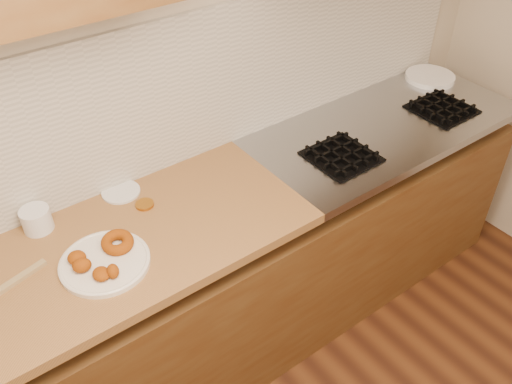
# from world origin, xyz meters

# --- Properties ---
(wall_back) EXTENTS (4.00, 0.02, 2.70)m
(wall_back) POSITION_xyz_m (0.00, 2.00, 1.35)
(wall_back) COLOR beige
(wall_back) RESTS_ON ground
(base_cabinet) EXTENTS (3.60, 0.60, 0.77)m
(base_cabinet) POSITION_xyz_m (0.00, 1.69, 0.39)
(base_cabinet) COLOR #53391B
(base_cabinet) RESTS_ON floor
(stovetop) EXTENTS (1.30, 0.62, 0.04)m
(stovetop) POSITION_xyz_m (1.15, 1.69, 0.88)
(stovetop) COLOR #9EA0A5
(stovetop) RESTS_ON base_cabinet
(backsplash) EXTENTS (3.60, 0.02, 0.60)m
(backsplash) POSITION_xyz_m (0.00, 1.99, 1.20)
(backsplash) COLOR #BCB6A7
(backsplash) RESTS_ON wall_back
(burner_grates) EXTENTS (0.91, 0.26, 0.03)m
(burner_grates) POSITION_xyz_m (1.13, 1.61, 0.91)
(burner_grates) COLOR black
(burner_grates) RESTS_ON stovetop
(donut_plate) EXTENTS (0.29, 0.29, 0.02)m
(donut_plate) POSITION_xyz_m (-0.25, 1.62, 0.91)
(donut_plate) COLOR silver
(donut_plate) RESTS_ON butcher_block
(ring_donut) EXTENTS (0.11, 0.11, 0.05)m
(ring_donut) POSITION_xyz_m (-0.18, 1.66, 0.94)
(ring_donut) COLOR #8D4509
(ring_donut) RESTS_ON donut_plate
(fried_dough_chunks) EXTENTS (0.13, 0.19, 0.05)m
(fried_dough_chunks) POSITION_xyz_m (-0.30, 1.61, 0.94)
(fried_dough_chunks) COLOR #8D4509
(fried_dough_chunks) RESTS_ON donut_plate
(plastic_tub) EXTENTS (0.11, 0.11, 0.09)m
(plastic_tub) POSITION_xyz_m (-0.36, 1.92, 0.94)
(plastic_tub) COLOR silver
(plastic_tub) RESTS_ON butcher_block
(tub_lid) EXTENTS (0.16, 0.16, 0.01)m
(tub_lid) POSITION_xyz_m (-0.04, 1.94, 0.90)
(tub_lid) COLOR silver
(tub_lid) RESTS_ON butcher_block
(brass_jar_lid) EXTENTS (0.09, 0.09, 0.01)m
(brass_jar_lid) POSITION_xyz_m (-0.00, 1.82, 0.91)
(brass_jar_lid) COLOR #AD6D1F
(brass_jar_lid) RESTS_ON butcher_block
(wooden_utensil) EXTENTS (0.19, 0.07, 0.01)m
(wooden_utensil) POSITION_xyz_m (-0.49, 1.72, 0.91)
(wooden_utensil) COLOR #937A4E
(wooden_utensil) RESTS_ON butcher_block
(plate_stack) EXTENTS (0.25, 0.25, 0.02)m
(plate_stack) POSITION_xyz_m (1.65, 1.85, 0.91)
(plate_stack) COLOR white
(plate_stack) RESTS_ON stovetop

